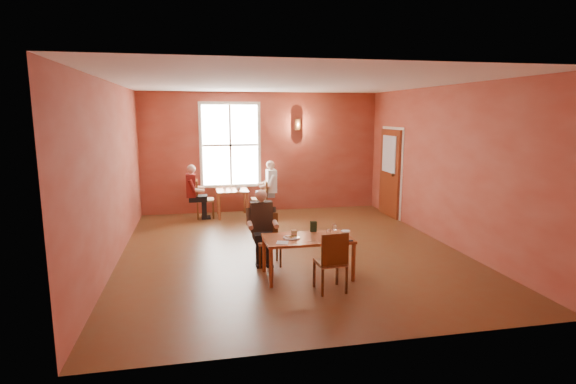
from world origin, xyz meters
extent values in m
cube|color=brown|center=(0.00, 0.00, 0.00)|extent=(6.00, 7.00, 0.01)
cube|color=brown|center=(0.00, 3.50, 1.50)|extent=(6.00, 0.04, 3.00)
cube|color=brown|center=(0.00, -3.50, 1.50)|extent=(6.00, 0.04, 3.00)
cube|color=brown|center=(-3.00, 0.00, 1.50)|extent=(0.04, 7.00, 3.00)
cube|color=brown|center=(3.00, 0.00, 1.50)|extent=(0.04, 7.00, 3.00)
cube|color=white|center=(0.00, 0.00, 3.00)|extent=(6.00, 7.00, 0.04)
cube|color=white|center=(-0.80, 3.45, 1.70)|extent=(1.36, 0.10, 1.96)
cube|color=maroon|center=(2.94, 2.30, 1.05)|extent=(0.12, 1.04, 2.10)
cylinder|color=brown|center=(0.90, 3.40, 2.20)|extent=(0.16, 0.16, 0.28)
cylinder|color=silver|center=(-0.26, -1.37, 0.64)|extent=(0.27, 0.27, 0.03)
cube|color=#DFBE6B|center=(-0.21, -1.31, 0.67)|extent=(0.08, 0.08, 0.09)
cube|color=black|center=(0.15, -1.07, 0.71)|extent=(0.11, 0.07, 0.17)
cube|color=white|center=(-0.04, -1.60, 0.62)|extent=(0.17, 0.05, 0.00)
cube|color=white|center=(-0.44, -1.58, 0.62)|extent=(0.21, 0.21, 0.01)
cylinder|color=white|center=(0.66, -1.15, 0.63)|extent=(0.15, 0.15, 0.01)
cube|color=black|center=(0.54, -1.70, 0.63)|extent=(0.12, 0.04, 0.01)
imported|color=white|center=(-0.68, 2.82, 0.70)|extent=(0.15, 0.15, 0.09)
imported|color=silver|center=(-0.99, 3.07, 0.70)|extent=(0.12, 0.12, 0.08)
camera|label=1|loc=(-1.63, -7.78, 2.49)|focal=28.00mm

